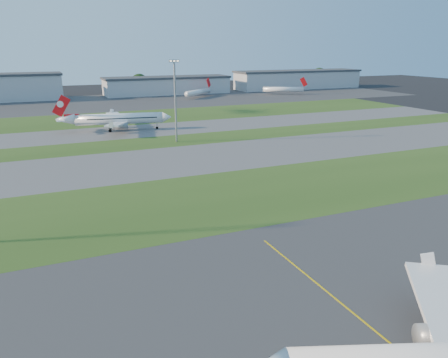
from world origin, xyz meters
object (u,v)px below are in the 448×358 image
mini_jet_near (198,92)px  mini_jet_far (284,89)px  airliner_taxiing (119,119)px  light_mast_centre (175,96)px

mini_jet_near → mini_jet_far: bearing=-43.9°
airliner_taxiing → mini_jet_near: 112.00m
mini_jet_near → mini_jet_far: size_ratio=0.87×
airliner_taxiing → light_mast_centre: light_mast_centre is taller
mini_jet_far → light_mast_centre: bearing=-108.8°
mini_jet_far → mini_jet_near: bearing=-160.2°
mini_jet_near → airliner_taxiing: bearing=-164.4°
mini_jet_near → mini_jet_far: (56.97, -4.75, 0.00)m
airliner_taxiing → mini_jet_far: (121.64, 86.68, -0.95)m
light_mast_centre → airliner_taxiing: bearing=115.7°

